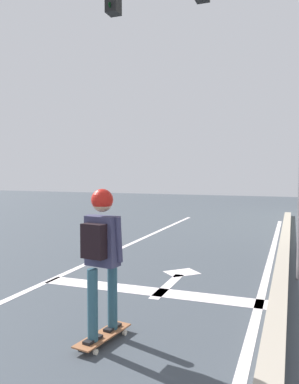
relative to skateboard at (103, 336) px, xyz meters
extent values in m
cube|color=silver|center=(-1.93, 1.13, -0.07)|extent=(0.12, 20.00, 0.01)
cube|color=silver|center=(1.49, 1.13, -0.07)|extent=(0.12, 20.00, 0.01)
cube|color=silver|center=(-0.14, 1.83, -0.07)|extent=(3.56, 0.40, 0.01)
cube|color=silver|center=(0.03, 2.20, -0.07)|extent=(0.16, 1.40, 0.01)
cube|color=silver|center=(0.03, 3.05, -0.07)|extent=(0.71, 0.71, 0.01)
cube|color=#A59A8A|center=(1.74, 1.13, 0.00)|extent=(0.24, 24.00, 0.14)
cube|color=#985D39|center=(0.00, 0.00, 0.01)|extent=(0.34, 0.81, 0.02)
cube|color=#B2B2B7|center=(0.04, 0.26, -0.01)|extent=(0.18, 0.08, 0.01)
cylinder|color=silver|center=(-0.06, 0.28, -0.04)|extent=(0.04, 0.06, 0.06)
cylinder|color=silver|center=(0.14, 0.25, -0.04)|extent=(0.04, 0.06, 0.06)
cube|color=#B2B2B7|center=(-0.04, -0.26, -0.01)|extent=(0.18, 0.08, 0.01)
cylinder|color=silver|center=(-0.14, -0.25, -0.04)|extent=(0.04, 0.06, 0.06)
cylinder|color=silver|center=(0.06, -0.28, -0.04)|extent=(0.04, 0.06, 0.06)
cylinder|color=#2D5465|center=(0.03, 0.18, 0.39)|extent=(0.11, 0.11, 0.76)
cube|color=black|center=(0.03, 0.18, 0.03)|extent=(0.13, 0.25, 0.03)
cylinder|color=#2D5465|center=(-0.03, -0.18, 0.39)|extent=(0.11, 0.11, 0.76)
cube|color=black|center=(-0.03, -0.18, 0.03)|extent=(0.13, 0.25, 0.03)
cube|color=#3A395A|center=(0.00, 0.00, 1.04)|extent=(0.38, 0.23, 0.53)
cylinder|color=#3A395A|center=(-0.18, 0.06, 1.06)|extent=(0.07, 0.10, 0.49)
cylinder|color=#3A395A|center=(0.19, 0.00, 1.06)|extent=(0.07, 0.12, 0.49)
sphere|color=tan|center=(0.00, 0.00, 1.45)|extent=(0.21, 0.21, 0.21)
sphere|color=red|center=(0.00, 0.00, 1.48)|extent=(0.23, 0.23, 0.23)
cube|color=black|center=(-0.02, -0.14, 1.06)|extent=(0.28, 0.18, 0.36)
cylinder|color=black|center=(-1.45, 3.18, 4.96)|extent=(0.02, 0.10, 0.10)
camera|label=1|loc=(1.89, -3.64, 1.79)|focal=36.08mm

